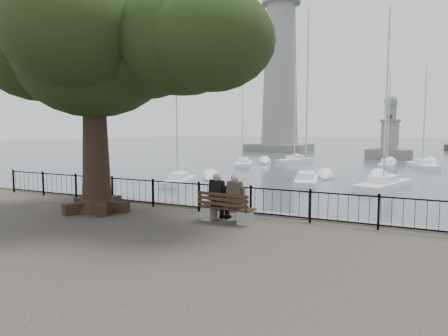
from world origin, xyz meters
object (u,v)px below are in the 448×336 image
Objects in this scene: person_left at (219,199)px; lion_monument at (390,143)px; lighthouse at (280,76)px; tree at (114,42)px; person_right at (237,201)px; bench at (226,212)px.

lion_monument is (1.70, 48.37, 0.47)m from person_left.
lighthouse is (-18.30, 60.44, 12.05)m from person_left.
person_right is at bearing 5.26° from tree.
lighthouse reaches higher than tree.
person_right is (0.64, -0.05, 0.00)m from person_left.
person_left is 48.40m from lion_monument.
lion_monument is at bearing 87.99° from person_left.
person_left is at bearing -73.16° from lighthouse.
bench is 1.22× the size of person_right.
person_right reaches higher than bench.
lighthouse is (-14.50, 60.90, 6.89)m from tree.
lighthouse is 3.73× the size of lion_monument.
bench is 0.49m from person_left.
lion_monument reaches higher than bench.
lighthouse is at bearing 107.39° from person_right.
lion_monument is at bearing 83.57° from tree.
bench is at bearing -91.65° from lion_monument.
person_right is 48.43m from lion_monument.
bench is 1.22× the size of person_left.
tree is at bearing -76.61° from lighthouse.
tree reaches higher than lion_monument.
tree is (-3.80, -0.46, 5.16)m from person_left.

